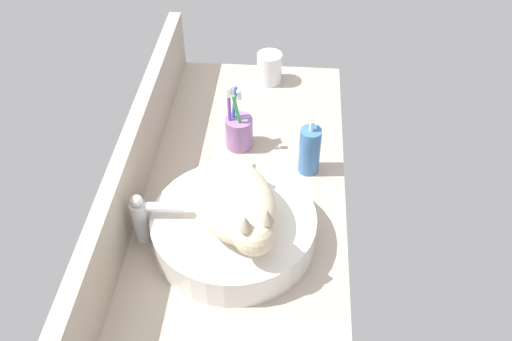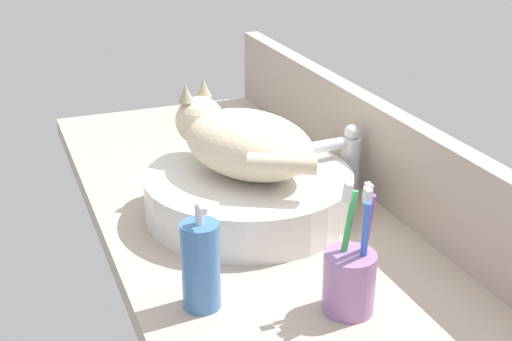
{
  "view_description": "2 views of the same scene",
  "coord_description": "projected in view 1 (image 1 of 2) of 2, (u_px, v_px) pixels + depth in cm",
  "views": [
    {
      "loc": [
        -86.57,
        -12.35,
        99.71
      ],
      "look_at": [
        7.57,
        -4.81,
        11.3
      ],
      "focal_mm": 40.0,
      "sensor_mm": 36.0,
      "label": 1
    },
    {
      "loc": [
        102.36,
        -40.73,
        56.55
      ],
      "look_at": [
        1.46,
        -1.41,
        10.37
      ],
      "focal_mm": 50.0,
      "sensor_mm": 36.0,
      "label": 2
    }
  ],
  "objects": [
    {
      "name": "toothbrush_cup",
      "position": [
        239.0,
        131.0,
        1.5
      ],
      "size": [
        7.23,
        7.23,
        18.71
      ],
      "color": "#996BA8",
      "rests_on": "ground_plane"
    },
    {
      "name": "sink_basin",
      "position": [
        234.0,
        228.0,
        1.27
      ],
      "size": [
        36.4,
        36.4,
        7.67
      ],
      "primitive_type": "cylinder",
      "color": "silver",
      "rests_on": "ground_plane"
    },
    {
      "name": "cat",
      "position": [
        235.0,
        202.0,
        1.19
      ],
      "size": [
        30.24,
        26.51,
        14.0
      ],
      "color": "beige",
      "rests_on": "sink_basin"
    },
    {
      "name": "water_glass",
      "position": [
        269.0,
        69.0,
        1.72
      ],
      "size": [
        7.57,
        7.57,
        9.42
      ],
      "color": "white",
      "rests_on": "ground_plane"
    },
    {
      "name": "backsplash_panel",
      "position": [
        123.0,
        195.0,
        1.27
      ],
      "size": [
        137.44,
        3.6,
        17.43
      ],
      "primitive_type": "cube",
      "color": "#AD9E8E",
      "rests_on": "ground_plane"
    },
    {
      "name": "soap_dispenser",
      "position": [
        310.0,
        150.0,
        1.42
      ],
      "size": [
        5.35,
        5.35,
        16.18
      ],
      "color": "#3F72B2",
      "rests_on": "ground_plane"
    },
    {
      "name": "faucet",
      "position": [
        145.0,
        216.0,
        1.24
      ],
      "size": [
        3.6,
        11.85,
        13.6
      ],
      "color": "silver",
      "rests_on": "ground_plane"
    },
    {
      "name": "ground_plane",
      "position": [
        233.0,
        233.0,
        1.33
      ],
      "size": [
        137.44,
        52.67,
        4.0
      ],
      "primitive_type": "cube",
      "color": "#B2A08E"
    }
  ]
}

